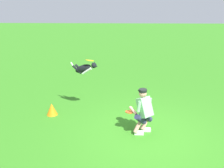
# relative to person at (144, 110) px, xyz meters

# --- Properties ---
(ground_plane) EXTENTS (60.00, 60.00, 0.00)m
(ground_plane) POSITION_rel_person_xyz_m (-0.12, 0.15, -0.70)
(ground_plane) COLOR #327D1E
(person) EXTENTS (0.71, 0.57, 1.29)m
(person) POSITION_rel_person_xyz_m (0.00, 0.00, 0.00)
(person) COLOR silver
(person) RESTS_ON ground_plane
(dog) EXTENTS (0.97, 0.53, 0.50)m
(dog) POSITION_rel_person_xyz_m (1.80, -1.54, 0.74)
(dog) COLOR black
(frisbee_flying) EXTENTS (0.30, 0.29, 0.11)m
(frisbee_flying) POSITION_rel_person_xyz_m (1.61, -1.41, 1.04)
(frisbee_flying) COLOR yellow
(frisbee_held) EXTENTS (0.33, 0.33, 0.05)m
(frisbee_held) POSITION_rel_person_xyz_m (0.38, -0.08, -0.09)
(frisbee_held) COLOR #EF581E
(frisbee_held) RESTS_ON person
(training_cone) EXTENTS (0.35, 0.35, 0.39)m
(training_cone) POSITION_rel_person_xyz_m (2.84, -1.08, -0.50)
(training_cone) COLOR orange
(training_cone) RESTS_ON ground_plane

